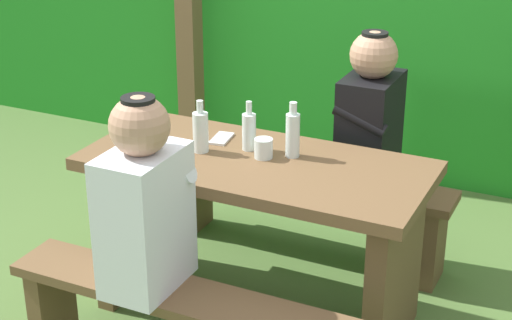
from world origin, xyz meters
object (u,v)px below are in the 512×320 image
object	(u,v)px
bottle_left	(201,131)
cell_phone	(222,139)
bench_far	(308,196)
drinking_glass	(264,148)
picnic_table	(256,211)
person_white_shirt	(145,202)
bottle_center	(293,133)
bottle_right	(249,131)
person_black_coat	(370,117)

from	to	relation	value
bottle_left	cell_phone	world-z (taller)	bottle_left
bench_far	bottle_left	size ratio (longest dim) A/B	6.36
drinking_glass	picnic_table	bearing A→B (deg)	-116.68
person_white_shirt	bottle_center	size ratio (longest dim) A/B	3.12
picnic_table	bench_far	world-z (taller)	picnic_table
bench_far	drinking_glass	xyz separation A→B (m)	(0.02, -0.55, 0.45)
drinking_glass	bottle_left	bearing A→B (deg)	-169.01
bench_far	drinking_glass	bearing A→B (deg)	-88.20
bench_far	person_white_shirt	world-z (taller)	person_white_shirt
bench_far	drinking_glass	world-z (taller)	drinking_glass
picnic_table	cell_phone	distance (m)	0.35
bench_far	cell_phone	xyz separation A→B (m)	(-0.23, -0.45, 0.42)
bottle_left	bottle_right	distance (m)	0.20
bottle_center	person_black_coat	bearing A→B (deg)	70.77
bottle_left	bottle_right	bearing A→B (deg)	31.56
picnic_table	person_black_coat	size ratio (longest dim) A/B	1.95
bottle_center	cell_phone	xyz separation A→B (m)	(-0.34, 0.04, -0.09)
person_white_shirt	bottle_left	world-z (taller)	person_white_shirt
bench_far	bottle_right	size ratio (longest dim) A/B	6.69
drinking_glass	cell_phone	bearing A→B (deg)	157.77
drinking_glass	bottle_left	world-z (taller)	bottle_left
picnic_table	bottle_right	world-z (taller)	bottle_right
picnic_table	person_white_shirt	size ratio (longest dim) A/B	1.95
person_white_shirt	drinking_glass	xyz separation A→B (m)	(0.17, 0.61, 0.00)
person_black_coat	drinking_glass	size ratio (longest dim) A/B	8.91
picnic_table	bottle_center	world-z (taller)	bottle_center
bottle_center	cell_phone	bearing A→B (deg)	173.91
person_black_coat	cell_phone	xyz separation A→B (m)	(-0.51, -0.45, -0.03)
bench_far	bottle_right	xyz separation A→B (m)	(-0.07, -0.50, 0.50)
picnic_table	bottle_center	size ratio (longest dim) A/B	6.06
bottle_left	bottle_right	xyz separation A→B (m)	(0.17, 0.10, -0.01)
drinking_glass	bottle_right	size ratio (longest dim) A/B	0.39
bottle_left	bottle_center	distance (m)	0.38
bottle_left	picnic_table	bearing A→B (deg)	3.82
person_black_coat	bottle_right	world-z (taller)	person_black_coat
picnic_table	drinking_glass	world-z (taller)	drinking_glass
person_black_coat	bottle_left	distance (m)	0.80
drinking_glass	cell_phone	xyz separation A→B (m)	(-0.24, 0.10, -0.04)
bench_far	person_black_coat	world-z (taller)	person_black_coat
picnic_table	bottle_right	bearing A→B (deg)	130.01
person_black_coat	bench_far	bearing A→B (deg)	179.33
bench_far	cell_phone	world-z (taller)	cell_phone
bottle_left	bottle_right	size ratio (longest dim) A/B	1.05
bottle_right	cell_phone	size ratio (longest dim) A/B	1.49
bench_far	person_white_shirt	distance (m)	1.26
person_white_shirt	bottle_left	xyz separation A→B (m)	(-0.09, 0.56, 0.05)
person_white_shirt	bottle_right	world-z (taller)	person_white_shirt
person_black_coat	bottle_right	bearing A→B (deg)	-126.09
bottle_center	cell_phone	world-z (taller)	bottle_center
person_white_shirt	bottle_center	world-z (taller)	person_white_shirt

